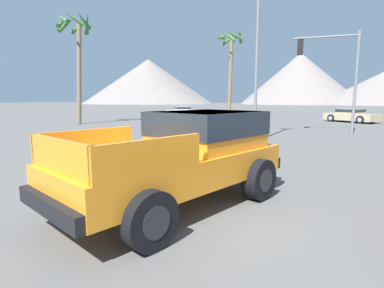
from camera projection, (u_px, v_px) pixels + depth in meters
The scene contains 9 objects.
ground_plane at pixel (193, 201), 6.07m from camera, with size 320.00×320.00×0.00m, color #5B5956.
orange_pickup_truck at pixel (188, 151), 5.95m from camera, with size 3.73×5.22×1.80m.
parked_car_white at pixel (183, 111), 37.05m from camera, with size 4.28×3.90×1.15m.
parked_car_tan at pixel (351, 115), 26.82m from camera, with size 4.49×4.30×1.21m.
traffic_light_crosswalk at pixel (331, 64), 17.35m from camera, with size 3.59×0.38×5.86m.
street_lamp_post at pixel (258, 26), 13.82m from camera, with size 0.90×0.24×9.19m.
palm_tree_short at pixel (230, 54), 30.29m from camera, with size 2.56×2.63×8.88m.
palm_tree_leaning at pixel (76, 42), 24.10m from camera, with size 2.84×2.89×8.83m.
distant_mountain_range at pixel (247, 83), 127.65m from camera, with size 162.90×62.84×20.94m.
Camera 1 is at (1.84, -5.53, 2.05)m, focal length 28.00 mm.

